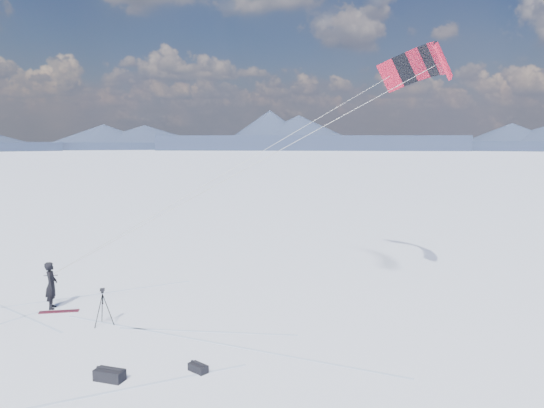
# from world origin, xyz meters

# --- Properties ---
(ground) EXTENTS (1800.00, 1800.00, 0.00)m
(ground) POSITION_xyz_m (0.00, 0.00, 0.00)
(ground) COLOR white
(horizon_hills) EXTENTS (704.47, 706.88, 10.14)m
(horizon_hills) POSITION_xyz_m (0.00, 0.00, 4.42)
(horizon_hills) COLOR #1C283F
(horizon_hills) RESTS_ON ground
(snow_tracks) EXTENTS (14.76, 10.25, 0.01)m
(snow_tracks) POSITION_xyz_m (-0.65, -0.35, 0.00)
(snow_tracks) COLOR #A1B2D1
(snow_tracks) RESTS_ON ground
(snowkiter) EXTENTS (0.69, 0.82, 1.93)m
(snowkiter) POSITION_xyz_m (-2.78, 3.42, 0.00)
(snowkiter) COLOR black
(snowkiter) RESTS_ON ground
(snowboard) EXTENTS (1.53, 0.73, 0.04)m
(snowboard) POSITION_xyz_m (-2.26, 3.01, 0.02)
(snowboard) COLOR maroon
(snowboard) RESTS_ON ground
(tripod) EXTENTS (0.66, 0.73, 1.41)m
(tripod) POSITION_xyz_m (0.18, 1.85, 0.91)
(tripod) COLOR black
(tripod) RESTS_ON ground
(gear_bag_a) EXTENTS (0.92, 0.55, 0.39)m
(gear_bag_a) POSITION_xyz_m (2.39, -2.46, 0.17)
(gear_bag_a) COLOR black
(gear_bag_a) RESTS_ON ground
(gear_bag_b) EXTENTS (0.68, 0.60, 0.28)m
(gear_bag_b) POSITION_xyz_m (4.75, -1.56, 0.12)
(gear_bag_b) COLOR black
(gear_bag_b) RESTS_ON ground
(power_kite) EXTENTS (16.36, 7.97, 9.66)m
(power_kite) POSITION_xyz_m (12.23, 8.57, 10.10)
(power_kite) COLOR red
(power_kite) RESTS_ON ground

